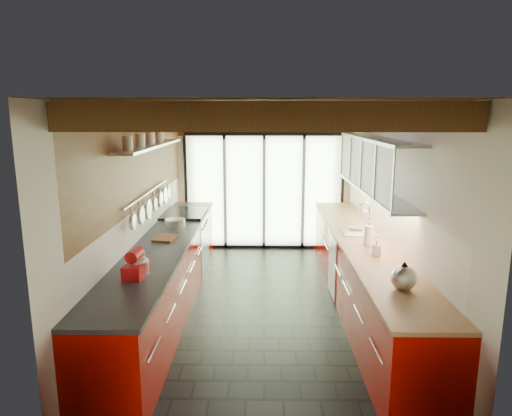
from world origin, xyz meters
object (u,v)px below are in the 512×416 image
Objects in this scene: paper_towel at (369,236)px; soap_bottle at (377,248)px; bowl at (356,228)px; kettle at (404,276)px; stand_mixer at (136,265)px.

soap_bottle is at bearing -90.00° from paper_towel.
soap_bottle is 0.96× the size of bowl.
soap_bottle is at bearing 90.00° from kettle.
soap_bottle is at bearing 15.52° from stand_mixer.
paper_towel is 0.75m from bowl.
kettle is at bearing -90.00° from paper_towel.
bowl is (0.00, 0.74, -0.10)m from paper_towel.
stand_mixer is at bearing -156.17° from paper_towel.
stand_mixer is at bearing -164.48° from soap_bottle.
stand_mixer is 3.15m from bowl.
bowl is at bearing 90.00° from kettle.
stand_mixer is 1.81× the size of soap_bottle.
kettle is at bearing -90.00° from bowl.
stand_mixer reaches higher than bowl.
kettle is at bearing -6.78° from stand_mixer.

